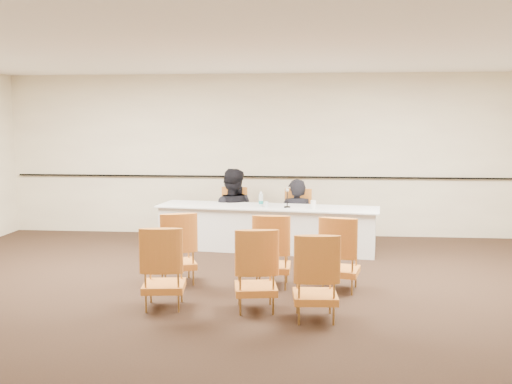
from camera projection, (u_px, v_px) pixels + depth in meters
floor at (250, 298)px, 6.84m from camera, size 10.00×10.00×0.00m
ceiling at (250, 43)px, 6.48m from camera, size 10.00×10.00×0.00m
wall_back at (272, 155)px, 10.62m from camera, size 10.00×0.04×3.00m
wall_rail at (271, 177)px, 10.63m from camera, size 9.80×0.04×0.03m
panel_table at (267, 228)px, 9.43m from camera, size 3.72×1.31×0.73m
panelist_main at (296, 226)px, 9.88m from camera, size 0.62×0.42×1.66m
panelist_main_chair at (296, 217)px, 9.86m from camera, size 0.56×0.56×0.95m
panelist_second at (232, 219)px, 10.12m from camera, size 0.91×0.72×1.80m
panelist_second_chair at (232, 215)px, 10.11m from camera, size 0.56×0.56×0.95m
papers at (296, 208)px, 9.20m from camera, size 0.33×0.27×0.00m
microphone at (287, 198)px, 9.22m from camera, size 0.12×0.22×0.30m
water_bottle at (261, 199)px, 9.36m from camera, size 0.08×0.08×0.25m
drinking_glass at (266, 204)px, 9.26m from camera, size 0.08×0.08×0.10m
coffee_cup at (313, 205)px, 9.09m from camera, size 0.11×0.11×0.13m
aud_chair_front_left at (177, 247)px, 7.45m from camera, size 0.65×0.65×0.95m
aud_chair_front_mid at (272, 250)px, 7.30m from camera, size 0.50×0.50×0.95m
aud_chair_front_right at (340, 253)px, 7.12m from camera, size 0.59×0.59×0.95m
aud_chair_back_left at (164, 267)px, 6.44m from camera, size 0.56×0.56×0.95m
aud_chair_back_mid at (256, 269)px, 6.35m from camera, size 0.57×0.57×0.95m
aud_chair_back_right at (315, 276)px, 6.05m from camera, size 0.53×0.53×0.95m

